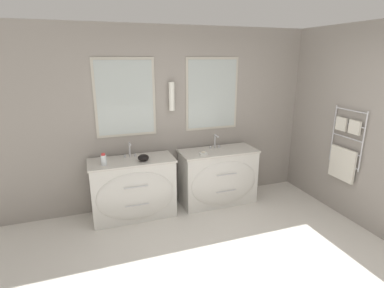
{
  "coord_description": "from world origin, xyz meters",
  "views": [
    {
      "loc": [
        -1.33,
        -2.02,
        2.18
      ],
      "look_at": [
        -0.09,
        1.5,
        1.09
      ],
      "focal_mm": 28.0,
      "sensor_mm": 36.0,
      "label": 1
    }
  ],
  "objects_px": {
    "vanity_right": "(219,177)",
    "toiletry_bottle": "(104,160)",
    "amenity_bowl": "(143,158)",
    "vanity_left": "(134,188)"
  },
  "relations": [
    {
      "from": "toiletry_bottle",
      "to": "amenity_bowl",
      "type": "relative_size",
      "value": 1.05
    },
    {
      "from": "vanity_right",
      "to": "toiletry_bottle",
      "type": "relative_size",
      "value": 7.37
    },
    {
      "from": "toiletry_bottle",
      "to": "vanity_right",
      "type": "bearing_deg",
      "value": 1.77
    },
    {
      "from": "vanity_right",
      "to": "amenity_bowl",
      "type": "distance_m",
      "value": 1.23
    },
    {
      "from": "toiletry_bottle",
      "to": "amenity_bowl",
      "type": "distance_m",
      "value": 0.51
    },
    {
      "from": "vanity_right",
      "to": "toiletry_bottle",
      "type": "height_order",
      "value": "toiletry_bottle"
    },
    {
      "from": "vanity_left",
      "to": "amenity_bowl",
      "type": "xyz_separation_m",
      "value": [
        0.14,
        -0.06,
        0.45
      ]
    },
    {
      "from": "amenity_bowl",
      "to": "vanity_right",
      "type": "bearing_deg",
      "value": 3.21
    },
    {
      "from": "vanity_left",
      "to": "vanity_right",
      "type": "height_order",
      "value": "same"
    },
    {
      "from": "vanity_right",
      "to": "vanity_left",
      "type": "bearing_deg",
      "value": 180.0
    }
  ]
}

